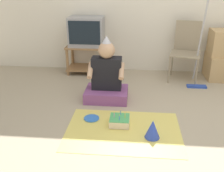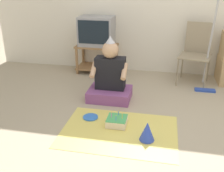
# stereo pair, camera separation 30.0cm
# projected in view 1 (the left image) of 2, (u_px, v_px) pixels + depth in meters

# --- Properties ---
(ground_plane) EXTENTS (16.00, 16.00, 0.00)m
(ground_plane) POSITION_uv_depth(u_px,v_px,m) (186.00, 132.00, 2.75)
(ground_plane) COLOR tan
(tv_stand) EXTENTS (0.66, 0.41, 0.47)m
(tv_stand) POSITION_uv_depth(u_px,v_px,m) (88.00, 57.00, 4.35)
(tv_stand) COLOR #997047
(tv_stand) RESTS_ON ground_plane
(tv) EXTENTS (0.55, 0.40, 0.46)m
(tv) POSITION_uv_depth(u_px,v_px,m) (87.00, 31.00, 4.19)
(tv) COLOR #99999E
(tv) RESTS_ON tv_stand
(folding_chair) EXTENTS (0.52, 0.51, 0.89)m
(folding_chair) POSITION_uv_depth(u_px,v_px,m) (186.00, 47.00, 4.01)
(folding_chair) COLOR gray
(folding_chair) RESTS_ON ground_plane
(dust_mop) EXTENTS (0.28, 0.34, 1.26)m
(dust_mop) POSITION_uv_depth(u_px,v_px,m) (199.00, 62.00, 3.78)
(dust_mop) COLOR #2D4CB2
(dust_mop) RESTS_ON ground_plane
(person_seated) EXTENTS (0.55, 0.43, 0.84)m
(person_seated) POSITION_uv_depth(u_px,v_px,m) (107.00, 79.00, 3.41)
(person_seated) COLOR #8C4C8C
(person_seated) RESTS_ON ground_plane
(party_cloth) EXTENTS (1.21, 0.86, 0.01)m
(party_cloth) POSITION_uv_depth(u_px,v_px,m) (123.00, 130.00, 2.78)
(party_cloth) COLOR #EAD666
(party_cloth) RESTS_ON ground_plane
(birthday_cake) EXTENTS (0.22, 0.22, 0.15)m
(birthday_cake) POSITION_uv_depth(u_px,v_px,m) (120.00, 121.00, 2.87)
(birthday_cake) COLOR #F4E0C6
(birthday_cake) RESTS_ON party_cloth
(party_hat_blue) EXTENTS (0.15, 0.15, 0.20)m
(party_hat_blue) POSITION_uv_depth(u_px,v_px,m) (153.00, 129.00, 2.62)
(party_hat_blue) COLOR blue
(party_hat_blue) RESTS_ON party_cloth
(paper_plate) EXTENTS (0.17, 0.17, 0.01)m
(paper_plate) POSITION_uv_depth(u_px,v_px,m) (92.00, 118.00, 3.00)
(paper_plate) COLOR blue
(paper_plate) RESTS_ON party_cloth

